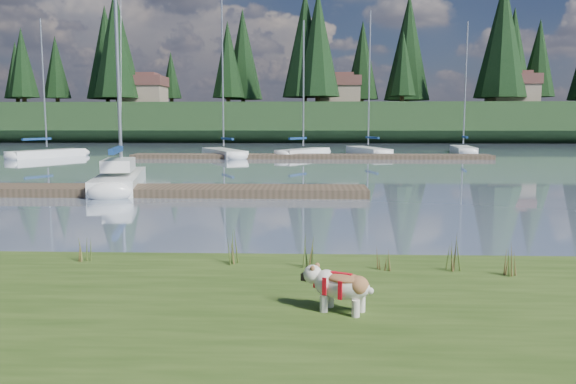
{
  "coord_description": "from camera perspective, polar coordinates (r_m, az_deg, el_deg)",
  "views": [
    {
      "loc": [
        1.94,
        -10.91,
        2.58
      ],
      "look_at": [
        1.54,
        -0.5,
        1.29
      ],
      "focal_mm": 35.0,
      "sensor_mm": 36.0,
      "label": 1
    }
  ],
  "objects": [
    {
      "name": "weed_0",
      "position": [
        9.0,
        -5.69,
        -5.78
      ],
      "size": [
        0.17,
        0.14,
        0.57
      ],
      "color": "#475B23",
      "rests_on": "bank"
    },
    {
      "name": "mud_lip",
      "position": [
        9.83,
        -9.33,
        -7.85
      ],
      "size": [
        60.0,
        0.5,
        0.14
      ],
      "primitive_type": "cube",
      "color": "#33281C",
      "rests_on": "ground"
    },
    {
      "name": "sailboat_bg_4",
      "position": [
        51.18,
        17.26,
        4.2
      ],
      "size": [
        2.46,
        7.65,
        11.13
      ],
      "rotation": [
        0.0,
        0.0,
        1.44
      ],
      "color": "white",
      "rests_on": "ground"
    },
    {
      "name": "weed_1",
      "position": [
        8.8,
        2.21,
        -6.09
      ],
      "size": [
        0.17,
        0.14,
        0.56
      ],
      "color": "#475B23",
      "rests_on": "bank"
    },
    {
      "name": "ridge",
      "position": [
        83.93,
        0.87,
        6.99
      ],
      "size": [
        200.0,
        20.0,
        5.0
      ],
      "primitive_type": "cube",
      "color": "black",
      "rests_on": "ground"
    },
    {
      "name": "conifer_6",
      "position": [
        83.88,
        20.95,
        14.41
      ],
      "size": [
        7.04,
        7.04,
        17.0
      ],
      "color": "#382619",
      "rests_on": "ridge"
    },
    {
      "name": "house_0",
      "position": [
        84.51,
        -14.5,
        10.03
      ],
      "size": [
        6.3,
        5.3,
        4.65
      ],
      "color": "gray",
      "rests_on": "ridge"
    },
    {
      "name": "conifer_2",
      "position": [
        84.1,
        -17.06,
        14.23
      ],
      "size": [
        6.6,
        6.6,
        16.05
      ],
      "color": "#382619",
      "rests_on": "ridge"
    },
    {
      "name": "house_1",
      "position": [
        82.15,
        5.1,
        10.32
      ],
      "size": [
        6.3,
        5.3,
        4.65
      ],
      "color": "gray",
      "rests_on": "ridge"
    },
    {
      "name": "sailboat_bg_1",
      "position": [
        44.1,
        -6.8,
        4.06
      ],
      "size": [
        4.83,
        8.02,
        12.07
      ],
      "rotation": [
        0.0,
        0.0,
        2.0
      ],
      "color": "white",
      "rests_on": "ground"
    },
    {
      "name": "house_2",
      "position": [
        84.83,
        21.83,
        9.74
      ],
      "size": [
        6.3,
        5.3,
        4.65
      ],
      "color": "gray",
      "rests_on": "ridge"
    },
    {
      "name": "conifer_3",
      "position": [
        84.26,
        -6.14,
        13.24
      ],
      "size": [
        4.84,
        4.84,
        12.25
      ],
      "color": "#382619",
      "rests_on": "ridge"
    },
    {
      "name": "conifer_5",
      "position": [
        82.37,
        11.58,
        12.65
      ],
      "size": [
        3.96,
        3.96,
        10.35
      ],
      "color": "#382619",
      "rests_on": "ridge"
    },
    {
      "name": "conifer_1",
      "position": [
        92.43,
        -25.38,
        11.78
      ],
      "size": [
        4.4,
        4.4,
        11.3
      ],
      "color": "#382619",
      "rests_on": "ridge"
    },
    {
      "name": "conifer_4",
      "position": [
        77.63,
        3.05,
        14.81
      ],
      "size": [
        6.16,
        6.16,
        15.1
      ],
      "color": "#382619",
      "rests_on": "ridge"
    },
    {
      "name": "bulldog",
      "position": [
        6.76,
        5.37,
        -9.35
      ],
      "size": [
        0.89,
        0.6,
        0.52
      ],
      "rotation": [
        0.0,
        0.0,
        2.72
      ],
      "color": "silver",
      "rests_on": "bank"
    },
    {
      "name": "weed_5",
      "position": [
        8.92,
        21.43,
        -6.36
      ],
      "size": [
        0.17,
        0.14,
        0.57
      ],
      "color": "#475B23",
      "rests_on": "bank"
    },
    {
      "name": "ground",
      "position": [
        41.04,
        -0.53,
        3.43
      ],
      "size": [
        200.0,
        200.0,
        0.0
      ],
      "primitive_type": "plane",
      "color": "gray",
      "rests_on": "ground"
    },
    {
      "name": "weed_4",
      "position": [
        8.73,
        9.7,
        -6.84
      ],
      "size": [
        0.17,
        0.14,
        0.36
      ],
      "color": "#475B23",
      "rests_on": "bank"
    },
    {
      "name": "sailboat_bg_0",
      "position": [
        46.16,
        -22.69,
        3.7
      ],
      "size": [
        4.22,
        6.9,
        10.24
      ],
      "rotation": [
        0.0,
        0.0,
        1.13
      ],
      "color": "white",
      "rests_on": "ground"
    },
    {
      "name": "dock_far",
      "position": [
        40.98,
        2.27,
        3.63
      ],
      "size": [
        26.0,
        2.2,
        0.3
      ],
      "primitive_type": "cube",
      "color": "#4C3D2C",
      "rests_on": "ground"
    },
    {
      "name": "dock_near",
      "position": [
        20.92,
        -14.32,
        0.15
      ],
      "size": [
        16.0,
        2.0,
        0.3
      ],
      "primitive_type": "cube",
      "color": "#4C3D2C",
      "rests_on": "ground"
    },
    {
      "name": "weed_2",
      "position": [
        8.91,
        16.3,
        -6.1
      ],
      "size": [
        0.17,
        0.14,
        0.6
      ],
      "color": "#475B23",
      "rests_on": "bank"
    },
    {
      "name": "sailboat_main",
      "position": [
        23.98,
        -16.55,
        1.59
      ],
      "size": [
        3.2,
        7.91,
        11.28
      ],
      "rotation": [
        0.0,
        0.0,
        1.79
      ],
      "color": "white",
      "rests_on": "ground"
    },
    {
      "name": "sailboat_bg_2",
      "position": [
        44.32,
        1.97,
        4.13
      ],
      "size": [
        4.67,
        6.58,
        10.43
      ],
      "rotation": [
        0.0,
        0.0,
        1.03
      ],
      "color": "white",
      "rests_on": "ground"
    },
    {
      "name": "bank",
      "position": [
        5.8,
        -18.45,
        -17.85
      ],
      "size": [
        60.0,
        9.0,
        0.35
      ],
      "primitive_type": "cube",
      "color": "#39521C",
      "rests_on": "ground"
    },
    {
      "name": "weed_3",
      "position": [
        9.67,
        -19.93,
        -5.51
      ],
      "size": [
        0.17,
        0.14,
        0.48
      ],
      "color": "#475B23",
      "rests_on": "bank"
    },
    {
      "name": "sailboat_bg_3",
      "position": [
        47.3,
        7.85,
        4.24
      ],
      "size": [
        3.41,
        8.04,
        11.62
      ],
      "rotation": [
        0.0,
        0.0,
        1.81
      ],
      "color": "white",
      "rests_on": "ground"
    }
  ]
}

